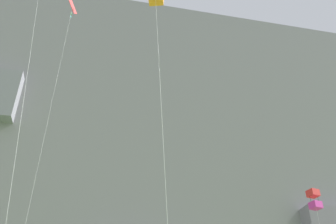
# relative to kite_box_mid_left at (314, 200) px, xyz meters

# --- Properties ---
(cliff_face) EXTENTS (180.00, 26.79, 55.15)m
(cliff_face) POSITION_rel_kite_box_mid_left_xyz_m (-13.36, 28.46, 13.38)
(cliff_face) COLOR gray
(cliff_face) RESTS_ON ground
(kite_box_mid_left) EXTENTS (1.88, 2.38, 15.03)m
(kite_box_mid_left) POSITION_rel_kite_box_mid_left_xyz_m (0.00, 0.00, 0.00)
(kite_box_mid_left) COLOR red
(kite_box_mid_left) RESTS_ON ground
(kite_diamond_near_cliff) EXTENTS (0.92, 3.15, 33.01)m
(kite_diamond_near_cliff) POSITION_rel_kite_box_mid_left_xyz_m (-22.85, -1.23, 16.32)
(kite_diamond_near_cliff) COLOR red
(kite_diamond_near_cliff) RESTS_ON ground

